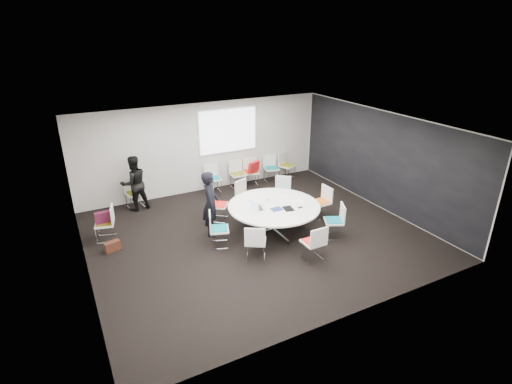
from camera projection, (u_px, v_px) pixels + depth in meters
name	position (u px, v px, depth m)	size (l,w,h in m)	color
room_shell	(260.00, 183.00, 9.68)	(8.08, 7.08, 2.88)	black
conference_table	(274.00, 212.00, 10.18)	(2.33, 2.33, 0.73)	silver
projection_screen	(228.00, 131.00, 12.64)	(1.90, 0.03, 1.35)	white
chair_ring_a	(321.00, 208.00, 11.04)	(0.47, 0.48, 0.88)	silver
chair_ring_b	(282.00, 197.00, 11.70)	(0.64, 0.64, 0.88)	silver
chair_ring_c	(246.00, 201.00, 11.46)	(0.60, 0.59, 0.88)	silver
chair_ring_d	(219.00, 211.00, 10.87)	(0.63, 0.64, 0.88)	silver
chair_ring_e	(219.00, 235.00, 9.60)	(0.58, 0.59, 0.88)	silver
chair_ring_f	(255.00, 248.00, 9.05)	(0.63, 0.62, 0.88)	silver
chair_ring_g	(313.00, 249.00, 9.02)	(0.46, 0.45, 0.88)	silver
chair_ring_h	(334.00, 227.00, 9.99)	(0.61, 0.61, 0.88)	silver
chair_back_a	(213.00, 184.00, 12.71)	(0.50, 0.49, 0.88)	silver
chair_back_b	(238.00, 179.00, 13.08)	(0.49, 0.47, 0.88)	silver
chair_back_c	(251.00, 177.00, 13.29)	(0.54, 0.53, 0.88)	silver
chair_back_d	(271.00, 173.00, 13.62)	(0.52, 0.51, 0.88)	silver
chair_back_e	(287.00, 170.00, 13.88)	(0.60, 0.60, 0.88)	silver
chair_spare_left	(106.00, 229.00, 9.87)	(0.54, 0.55, 0.88)	silver
chair_person_back	(135.00, 198.00, 11.65)	(0.53, 0.52, 0.88)	silver
person_main	(210.00, 204.00, 9.93)	(0.61, 0.40, 1.68)	black
person_back	(134.00, 183.00, 11.31)	(0.78, 0.61, 1.61)	black
laptop	(261.00, 207.00, 9.97)	(0.36, 0.23, 0.03)	#333338
laptop_lid	(254.00, 205.00, 9.83)	(0.30, 0.02, 0.22)	silver
notebook_black	(288.00, 209.00, 9.90)	(0.22, 0.30, 0.02)	black
tablet_folio	(276.00, 209.00, 9.87)	(0.26, 0.20, 0.03)	navy
papers_right	(284.00, 197.00, 10.58)	(0.30, 0.21, 0.00)	white
papers_front	(297.00, 201.00, 10.34)	(0.30, 0.21, 0.00)	white
cup	(267.00, 199.00, 10.35)	(0.08, 0.08, 0.09)	white
phone	(300.00, 207.00, 9.98)	(0.14, 0.07, 0.01)	black
maroon_bag	(103.00, 217.00, 9.74)	(0.40, 0.14, 0.28)	#4D142B
brown_bag	(112.00, 246.00, 9.43)	(0.36, 0.16, 0.24)	#401F14
red_jacket	(254.00, 167.00, 12.94)	(0.44, 0.10, 0.35)	#B21517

